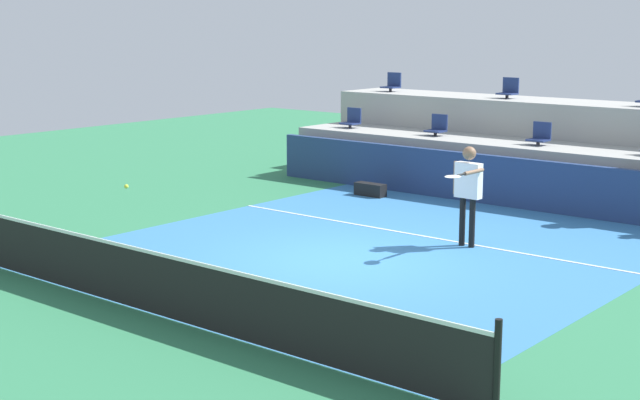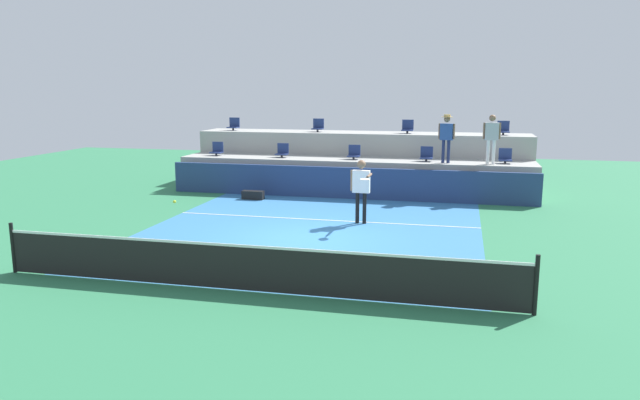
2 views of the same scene
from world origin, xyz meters
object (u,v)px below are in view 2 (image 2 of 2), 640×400
(stadium_chair_lower_far_left, at_px, (217,150))
(spectator_with_hat, at_px, (447,133))
(stadium_chair_upper_left, at_px, (318,126))
(tennis_player, at_px, (361,185))
(stadium_chair_upper_right, at_px, (408,128))
(stadium_chair_lower_right, at_px, (426,155))
(spectator_leaning_on_rail, at_px, (492,134))
(equipment_bag, at_px, (253,195))
(stadium_chair_lower_left, at_px, (282,151))
(stadium_chair_upper_far_right, at_px, (503,129))
(tennis_ball, at_px, (175,202))
(stadium_chair_lower_far_right, at_px, (505,157))
(stadium_chair_lower_center, at_px, (354,153))
(stadium_chair_upper_far_left, at_px, (234,125))

(stadium_chair_lower_far_left, xyz_separation_m, spectator_with_hat, (8.71, -0.38, 0.81))
(stadium_chair_upper_left, distance_m, tennis_player, 7.52)
(stadium_chair_upper_right, bearing_deg, stadium_chair_lower_right, -64.58)
(spectator_leaning_on_rail, distance_m, equipment_bag, 8.46)
(stadium_chair_lower_right, height_order, equipment_bag, stadium_chair_lower_right)
(stadium_chair_lower_far_left, bearing_deg, spectator_leaning_on_rail, -2.15)
(stadium_chair_lower_left, xyz_separation_m, spectator_with_hat, (6.06, -0.38, 0.81))
(stadium_chair_upper_far_right, relative_size, tennis_player, 0.28)
(stadium_chair_lower_left, xyz_separation_m, tennis_ball, (0.71, -10.17, -0.00))
(stadium_chair_upper_far_right, bearing_deg, stadium_chair_upper_right, 180.00)
(stadium_chair_lower_far_right, relative_size, stadium_chair_upper_right, 1.00)
(stadium_chair_upper_left, distance_m, tennis_ball, 12.00)
(stadium_chair_lower_center, bearing_deg, stadium_chair_lower_left, 180.00)
(tennis_ball, bearing_deg, stadium_chair_lower_far_left, 108.28)
(stadium_chair_lower_far_right, bearing_deg, stadium_chair_upper_far_left, 170.47)
(stadium_chair_upper_left, distance_m, stadium_chair_upper_far_right, 7.13)
(tennis_player, bearing_deg, stadium_chair_lower_far_left, 142.28)
(stadium_chair_lower_center, bearing_deg, stadium_chair_upper_far_right, 18.66)
(stadium_chair_upper_far_right, bearing_deg, spectator_with_hat, -132.73)
(tennis_ball, bearing_deg, equipment_bag, 98.10)
(tennis_player, distance_m, spectator_leaning_on_rail, 6.05)
(spectator_with_hat, bearing_deg, stadium_chair_lower_far_right, 10.76)
(stadium_chair_lower_far_right, xyz_separation_m, stadium_chair_upper_far_right, (-0.00, 1.80, 0.85))
(spectator_leaning_on_rail, bearing_deg, stadium_chair_lower_far_left, 177.85)
(stadium_chair_upper_far_left, distance_m, equipment_bag, 5.03)
(stadium_chair_lower_far_left, bearing_deg, stadium_chair_lower_center, 0.00)
(stadium_chair_lower_left, relative_size, equipment_bag, 0.68)
(stadium_chair_lower_left, relative_size, stadium_chair_lower_center, 1.00)
(stadium_chair_lower_left, distance_m, spectator_with_hat, 6.13)
(stadium_chair_lower_left, relative_size, tennis_ball, 7.65)
(tennis_ball, distance_m, equipment_bag, 8.20)
(stadium_chair_upper_left, xyz_separation_m, spectator_with_hat, (5.11, -2.18, -0.04))
(stadium_chair_upper_right, height_order, equipment_bag, stadium_chair_upper_right)
(spectator_leaning_on_rail, bearing_deg, spectator_with_hat, 180.00)
(tennis_ball, bearing_deg, tennis_player, 58.48)
(stadium_chair_upper_far_left, relative_size, tennis_ball, 7.65)
(stadium_chair_lower_far_right, relative_size, spectator_leaning_on_rail, 0.31)
(stadium_chair_lower_right, relative_size, stadium_chair_upper_far_left, 1.00)
(stadium_chair_lower_right, bearing_deg, equipment_bag, -159.59)
(stadium_chair_upper_far_right, height_order, tennis_player, stadium_chair_upper_far_right)
(tennis_player, bearing_deg, stadium_chair_lower_left, 127.47)
(stadium_chair_upper_left, relative_size, spectator_leaning_on_rail, 0.31)
(stadium_chair_lower_right, bearing_deg, tennis_player, -106.78)
(stadium_chair_lower_center, bearing_deg, stadium_chair_upper_far_left, 161.53)
(spectator_leaning_on_rail, bearing_deg, stadium_chair_lower_right, 170.05)
(stadium_chair_lower_center, distance_m, tennis_ball, 10.37)
(equipment_bag, bearing_deg, stadium_chair_upper_far_right, 24.97)
(stadium_chair_lower_far_right, xyz_separation_m, equipment_bag, (-8.51, -2.16, -1.31))
(tennis_player, xyz_separation_m, spectator_leaning_on_rail, (3.71, 4.65, 1.13))
(tennis_ball, bearing_deg, stadium_chair_lower_left, 93.99)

